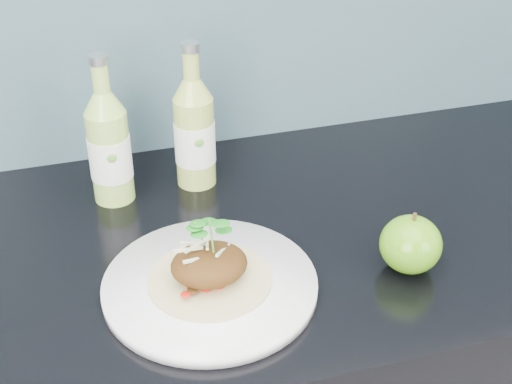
# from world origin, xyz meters

# --- Properties ---
(dinner_plate) EXTENTS (0.28, 0.28, 0.02)m
(dinner_plate) POSITION_xyz_m (-0.05, 1.58, 0.91)
(dinner_plate) COLOR white
(dinner_plate) RESTS_ON kitchen_counter
(pork_taco) EXTENTS (0.16, 0.16, 0.10)m
(pork_taco) POSITION_xyz_m (-0.05, 1.58, 0.94)
(pork_taco) COLOR tan
(pork_taco) RESTS_ON dinner_plate
(green_apple) EXTENTS (0.11, 0.11, 0.09)m
(green_apple) POSITION_xyz_m (0.21, 1.55, 0.94)
(green_apple) COLOR #54800E
(green_apple) RESTS_ON kitchen_counter
(cider_bottle_left) EXTENTS (0.08, 0.08, 0.24)m
(cider_bottle_left) POSITION_xyz_m (-0.14, 1.84, 0.99)
(cider_bottle_left) COLOR #9CC652
(cider_bottle_left) RESTS_ON kitchen_counter
(cider_bottle_right) EXTENTS (0.08, 0.08, 0.24)m
(cider_bottle_right) POSITION_xyz_m (-0.01, 1.85, 0.99)
(cider_bottle_right) COLOR #A7BA4D
(cider_bottle_right) RESTS_ON kitchen_counter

